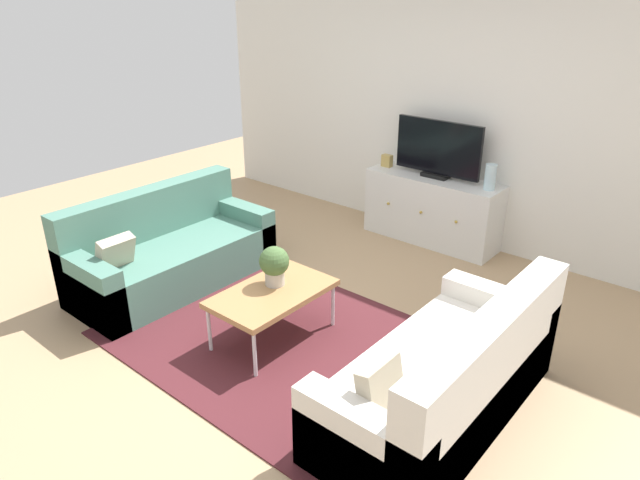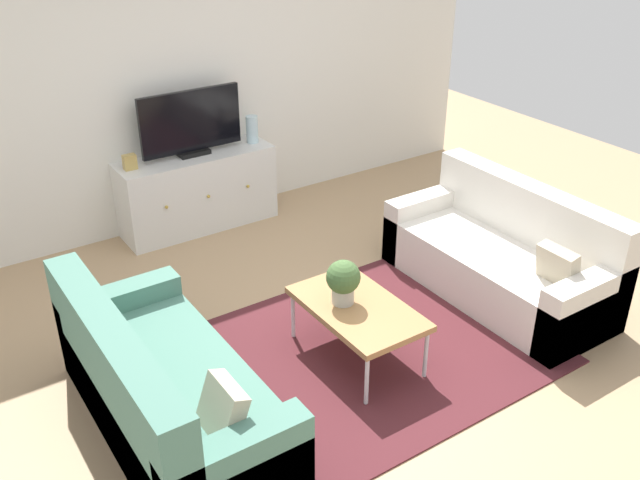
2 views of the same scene
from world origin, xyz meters
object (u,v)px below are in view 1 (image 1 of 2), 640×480
at_px(couch_left_side, 167,254).
at_px(couch_right_side, 450,383).
at_px(coffee_table, 272,294).
at_px(flat_screen_tv, 438,149).
at_px(potted_plant, 274,264).
at_px(glass_vase, 490,177).
at_px(tv_console, 432,209).
at_px(mantel_clock, 387,161).

distance_m(couch_left_side, couch_right_side, 2.87).
distance_m(coffee_table, flat_screen_tv, 2.52).
distance_m(couch_right_side, potted_plant, 1.57).
distance_m(couch_left_side, glass_vase, 3.13).
bearing_deg(glass_vase, couch_right_side, -69.03).
bearing_deg(couch_left_side, couch_right_side, 0.00).
relative_size(couch_left_side, coffee_table, 1.94).
relative_size(couch_right_side, flat_screen_tv, 1.94).
relative_size(coffee_table, flat_screen_tv, 1.00).
distance_m(couch_right_side, flat_screen_tv, 2.92).
xyz_separation_m(couch_left_side, coffee_table, (1.40, -0.05, 0.11)).
distance_m(potted_plant, glass_vase, 2.43).
height_order(couch_right_side, coffee_table, couch_right_side).
bearing_deg(potted_plant, glass_vase, 75.06).
xyz_separation_m(flat_screen_tv, glass_vase, (0.59, -0.02, -0.16)).
xyz_separation_m(couch_right_side, coffee_table, (-1.48, -0.05, 0.11)).
relative_size(couch_right_side, coffee_table, 1.94).
bearing_deg(couch_left_side, flat_screen_tv, 60.25).
bearing_deg(tv_console, coffee_table, -89.36).
bearing_deg(couch_right_side, mantel_clock, 131.45).
distance_m(coffee_table, tv_console, 2.43).
xyz_separation_m(couch_right_side, glass_vase, (-0.91, 2.37, 0.55)).
relative_size(potted_plant, flat_screen_tv, 0.33).
bearing_deg(flat_screen_tv, tv_console, -90.00).
height_order(couch_left_side, flat_screen_tv, flat_screen_tv).
bearing_deg(tv_console, flat_screen_tv, 90.00).
xyz_separation_m(couch_left_side, potted_plant, (1.34, 0.04, 0.31)).
height_order(potted_plant, glass_vase, glass_vase).
distance_m(tv_console, flat_screen_tv, 0.64).
relative_size(couch_left_side, potted_plant, 5.86).
distance_m(potted_plant, mantel_clock, 2.41).
bearing_deg(mantel_clock, flat_screen_tv, 1.93).
bearing_deg(couch_left_side, mantel_clock, 71.93).
distance_m(tv_console, glass_vase, 0.76).
xyz_separation_m(coffee_table, mantel_clock, (-0.62, 2.43, 0.38)).
height_order(tv_console, flat_screen_tv, flat_screen_tv).
xyz_separation_m(flat_screen_tv, mantel_clock, (-0.59, -0.02, -0.23)).
relative_size(couch_left_side, couch_right_side, 1.00).
xyz_separation_m(couch_left_side, mantel_clock, (0.77, 2.37, 0.49)).
relative_size(coffee_table, glass_vase, 3.74).
xyz_separation_m(couch_right_side, tv_console, (-1.50, 2.37, 0.07)).
bearing_deg(glass_vase, tv_console, -180.00).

